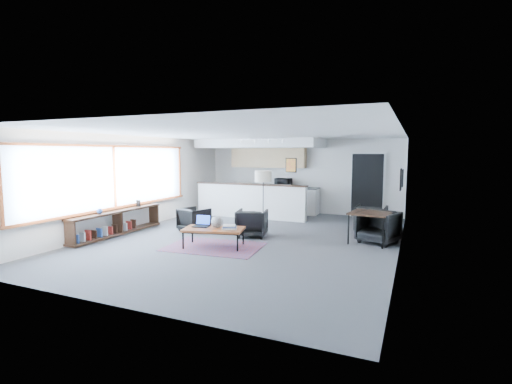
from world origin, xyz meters
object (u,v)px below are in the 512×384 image
at_px(floor_lamp, 263,178).
at_px(armchair_right, 252,222).
at_px(dining_chair_near, 378,228).
at_px(armchair_left, 194,218).
at_px(dining_chair_far, 371,220).
at_px(book_stack, 229,227).
at_px(ceramic_pot, 217,222).
at_px(dining_table, 370,215).
at_px(laptop, 202,223).
at_px(coffee_table, 214,230).
at_px(microwave, 283,182).

bearing_deg(floor_lamp, armchair_right, -83.23).
xyz_separation_m(floor_lamp, dining_chair_near, (3.15, -0.51, -1.06)).
distance_m(armchair_left, dining_chair_far, 4.78).
bearing_deg(book_stack, ceramic_pot, 179.06).
xyz_separation_m(armchair_left, armchair_right, (1.72, 0.03, 0.03)).
distance_m(ceramic_pot, dining_table, 3.60).
bearing_deg(laptop, armchair_right, 51.52).
xyz_separation_m(coffee_table, ceramic_pot, (0.05, 0.05, 0.17)).
distance_m(coffee_table, ceramic_pot, 0.18).
xyz_separation_m(book_stack, armchair_right, (-0.03, 1.30, -0.10)).
relative_size(book_stack, armchair_left, 0.56).
bearing_deg(armchair_left, armchair_right, -161.85).
height_order(laptop, dining_chair_near, dining_chair_near).
xyz_separation_m(dining_table, dining_chair_near, (0.18, 0.09, -0.31)).
height_order(armchair_right, floor_lamp, floor_lamp).
height_order(coffee_table, book_stack, book_stack).
relative_size(armchair_right, dining_table, 0.77).
distance_m(book_stack, microwave, 5.27).
bearing_deg(armchair_left, book_stack, 161.25).
bearing_deg(dining_table, armchair_right, -170.79).
height_order(armchair_right, microwave, microwave).
relative_size(laptop, armchair_left, 0.57).
relative_size(ceramic_pot, dining_chair_near, 0.37).
distance_m(ceramic_pot, armchair_right, 1.34).
xyz_separation_m(coffee_table, laptop, (-0.36, 0.09, 0.11)).
xyz_separation_m(dining_chair_near, microwave, (-3.55, 3.36, 0.76)).
relative_size(laptop, floor_lamp, 0.25).
bearing_deg(dining_chair_near, laptop, -134.18).
xyz_separation_m(coffee_table, floor_lamp, (0.22, 2.39, 1.02)).
distance_m(laptop, microwave, 5.20).
relative_size(laptop, dining_table, 0.41).
bearing_deg(coffee_table, armchair_right, 61.52).
bearing_deg(floor_lamp, coffee_table, -95.35).
height_order(armchair_right, dining_table, armchair_right).
bearing_deg(microwave, floor_lamp, -77.66).
relative_size(book_stack, dining_chair_far, 0.58).
bearing_deg(coffee_table, laptop, 152.24).
bearing_deg(coffee_table, ceramic_pot, 27.71).
relative_size(coffee_table, dining_chair_far, 2.14).
relative_size(coffee_table, armchair_left, 2.08).
bearing_deg(armchair_left, ceramic_pot, 155.66).
height_order(coffee_table, dining_table, dining_table).
height_order(armchair_left, microwave, microwave).
bearing_deg(dining_chair_near, dining_table, -134.43).
bearing_deg(ceramic_pot, laptop, 174.41).
xyz_separation_m(dining_chair_near, dining_chair_far, (-0.29, 1.14, -0.02)).
height_order(book_stack, dining_chair_far, dining_chair_far).
height_order(armchair_left, floor_lamp, floor_lamp).
xyz_separation_m(floor_lamp, dining_chair_far, (2.87, 0.63, -1.08)).
distance_m(laptop, dining_chair_far, 4.53).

